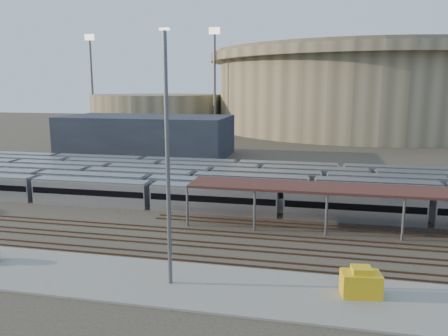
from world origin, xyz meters
TOP-DOWN VIEW (x-y plane):
  - ground at (0.00, 0.00)m, footprint 420.00×420.00m
  - apron at (-5.00, -15.00)m, footprint 50.00×9.00m
  - subway_trains at (-1.12, 18.50)m, footprint 128.92×23.90m
  - inspection_shed at (22.00, 4.00)m, footprint 60.30×6.00m
  - empty_tracks at (0.00, -5.00)m, footprint 170.00×9.62m
  - stadium at (25.00, 140.00)m, footprint 124.00×124.00m
  - secondary_arena at (-60.00, 130.00)m, footprint 56.00×56.00m
  - service_building at (-35.00, 55.00)m, footprint 42.00×20.00m
  - floodlight_0 at (-30.00, 110.00)m, footprint 4.00×1.00m
  - floodlight_1 at (-85.00, 120.00)m, footprint 4.00×1.00m
  - floodlight_3 at (-10.00, 160.00)m, footprint 4.00×1.00m
  - yard_light_pole at (-4.62, -15.21)m, footprint 0.82×0.36m
  - yellow_equipment at (11.74, -14.11)m, footprint 3.44×2.41m

SIDE VIEW (x-z plane):
  - ground at x=0.00m, z-range 0.00..0.00m
  - empty_tracks at x=0.00m, z-range 0.00..0.18m
  - apron at x=-5.00m, z-range 0.00..0.20m
  - yellow_equipment at x=11.74m, z-range 0.20..2.21m
  - subway_trains at x=-1.12m, z-range 0.00..3.60m
  - inspection_shed at x=22.00m, z-range 2.33..7.63m
  - service_building at x=-35.00m, z-range 0.00..10.00m
  - secondary_arena at x=-60.00m, z-range 0.00..14.00m
  - yard_light_pole at x=-4.62m, z-range 0.28..22.16m
  - stadium at x=25.00m, z-range 0.22..32.72m
  - floodlight_0 at x=-30.00m, z-range 1.45..39.85m
  - floodlight_1 at x=-85.00m, z-range 1.45..39.85m
  - floodlight_3 at x=-10.00m, z-range 1.45..39.85m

